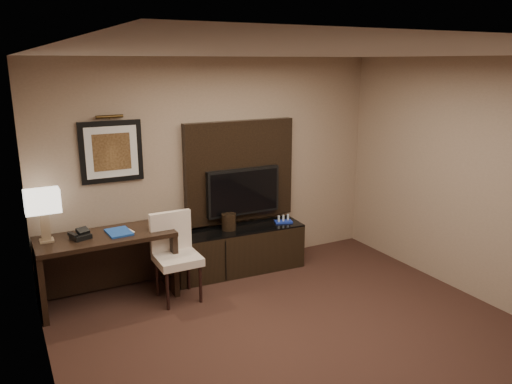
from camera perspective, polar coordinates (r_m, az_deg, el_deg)
floor at (r=4.84m, az=8.30°, el=-18.60°), size 4.50×5.00×0.01m
ceiling at (r=4.06m, az=9.75°, el=15.32°), size 4.50×5.00×0.01m
wall_back at (r=6.37m, az=-4.55°, el=2.94°), size 4.50×0.01×2.70m
wall_left at (r=3.48m, az=-22.65°, el=-8.26°), size 0.01×5.00×2.70m
wall_right at (r=5.85m, az=26.97°, el=0.31°), size 0.01×5.00×2.70m
desk at (r=5.91m, az=-16.57°, el=-8.31°), size 1.48×0.65×0.79m
credenza at (r=6.47m, az=-2.02°, el=-6.63°), size 1.71×0.56×0.58m
tv_wall_panel at (r=6.45m, az=-1.87°, el=2.41°), size 1.50×0.12×1.30m
tv at (r=6.42m, az=-1.46°, el=0.06°), size 1.00×0.08×0.60m
artwork at (r=5.91m, az=-16.21°, el=4.45°), size 0.70×0.04×0.70m
picture_light at (r=5.82m, az=-16.41°, el=8.27°), size 0.04×0.04×0.30m
desk_chair at (r=5.72m, az=-8.96°, el=-7.49°), size 0.48×0.55×1.00m
table_lamp at (r=5.69m, az=-23.08°, el=-2.49°), size 0.39×0.28×0.58m
desk_phone at (r=5.71m, az=-19.42°, el=-4.63°), size 0.23×0.22×0.09m
blue_folder at (r=5.78m, az=-15.40°, el=-4.44°), size 0.27×0.34×0.02m
book at (r=5.72m, az=-15.50°, el=-3.68°), size 0.15×0.05×0.20m
ice_bucket at (r=6.30m, az=-3.13°, el=-3.41°), size 0.24×0.24×0.21m
minibar_tray at (r=6.60m, az=3.14°, el=-3.14°), size 0.26×0.20×0.08m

